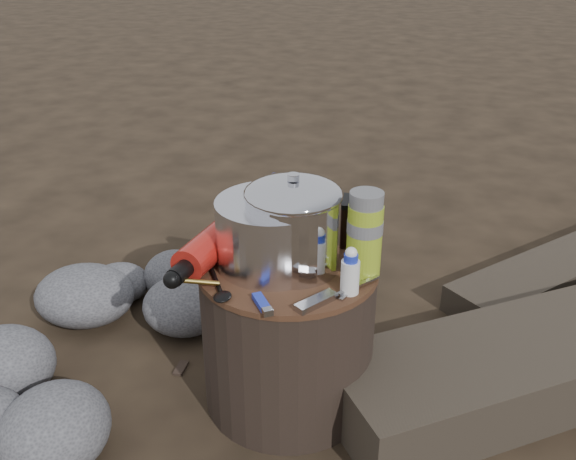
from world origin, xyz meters
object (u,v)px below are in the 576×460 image
(fuel_bottle, at_px, (213,243))
(thermos, at_px, (365,234))
(stump, at_px, (288,333))
(camping_pot, at_px, (293,224))
(travel_mug, at_px, (343,221))

(fuel_bottle, height_order, thermos, thermos)
(stump, distance_m, camping_pot, 0.30)
(camping_pot, bearing_deg, thermos, 4.50)
(camping_pot, distance_m, thermos, 0.16)
(camping_pot, distance_m, travel_mug, 0.18)
(fuel_bottle, xyz_separation_m, thermos, (0.35, 0.03, 0.06))
(camping_pot, height_order, fuel_bottle, camping_pot)
(camping_pot, relative_size, thermos, 1.10)
(camping_pot, bearing_deg, travel_mug, 60.33)
(fuel_bottle, bearing_deg, travel_mug, 37.50)
(travel_mug, bearing_deg, fuel_bottle, -148.65)
(stump, height_order, fuel_bottle, fuel_bottle)
(travel_mug, bearing_deg, thermos, -61.18)
(camping_pot, relative_size, travel_mug, 1.87)
(camping_pot, relative_size, fuel_bottle, 0.66)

